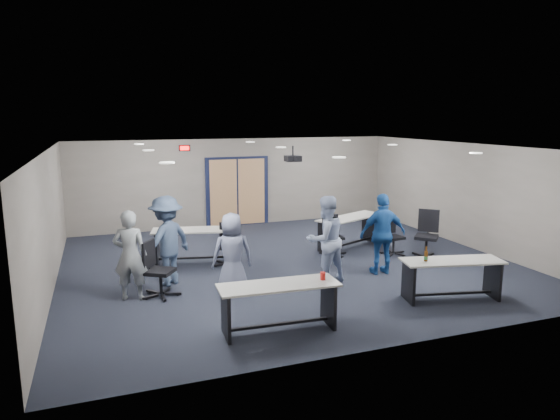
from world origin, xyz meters
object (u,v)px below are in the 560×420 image
object	(u,v)px
chair_back_b	(227,245)
person_plaid	(232,254)
person_back	(167,241)
chair_back_d	(394,236)
table_front_left	(279,299)
table_back_left	(195,240)
chair_loose_right	(427,235)
chair_loose_left	(160,269)
person_gray	(130,255)
table_back_right	(350,226)
person_lightblue	(325,239)
person_navy	(383,234)
chair_back_c	(333,236)
table_front_right	(451,272)

from	to	relation	value
chair_back_b	person_plaid	xyz separation A→B (m)	(-0.35, -1.86, 0.31)
person_back	chair_back_d	bearing A→B (deg)	148.33
table_front_left	table_back_left	distance (m)	4.27
chair_loose_right	person_plaid	bearing A→B (deg)	-128.44
chair_loose_left	person_back	size ratio (longest dim) A/B	0.59
chair_back_d	chair_loose_right	xyz separation A→B (m)	(0.53, -0.58, 0.11)
chair_back_b	table_front_left	bearing A→B (deg)	-65.07
chair_loose_left	table_front_left	bearing A→B (deg)	-111.50
table_front_left	chair_loose_left	distance (m)	2.73
person_gray	table_front_left	bearing A→B (deg)	150.38
table_back_right	person_back	bearing A→B (deg)	172.55
chair_back_d	person_plaid	xyz separation A→B (m)	(-4.45, -1.34, 0.32)
table_back_left	chair_back_b	distance (m)	0.80
table_back_right	chair_back_b	bearing A→B (deg)	164.98
table_back_left	table_back_right	size ratio (longest dim) A/B	0.97
person_lightblue	person_plaid	bearing A→B (deg)	-10.20
person_back	chair_loose_left	bearing A→B (deg)	36.58
person_plaid	person_back	world-z (taller)	person_back
table_front_left	chair_loose_left	xyz separation A→B (m)	(-1.59, 2.22, 0.00)
chair_loose_right	person_navy	bearing A→B (deg)	-115.90
chair_back_c	person_back	xyz separation A→B (m)	(-4.11, -0.78, 0.42)
table_back_left	person_navy	size ratio (longest dim) A/B	1.17
table_back_right	chair_back_d	bearing A→B (deg)	-77.72
table_front_left	table_back_right	xyz separation A→B (m)	(3.49, 4.21, 0.02)
table_front_right	person_plaid	bearing A→B (deg)	168.85
chair_loose_left	person_plaid	distance (m)	1.38
chair_back_b	person_gray	distance (m)	2.68
table_back_left	chair_back_d	bearing A→B (deg)	0.48
chair_loose_right	person_back	world-z (taller)	person_back
chair_back_d	table_back_left	bearing A→B (deg)	161.58
table_back_right	chair_loose_left	size ratio (longest dim) A/B	1.97
person_lightblue	person_navy	world-z (taller)	person_lightblue
chair_loose_left	person_gray	size ratio (longest dim) A/B	0.63
chair_back_c	person_navy	distance (m)	1.73
chair_back_c	person_gray	distance (m)	5.07
chair_loose_left	person_back	bearing A→B (deg)	14.63
person_lightblue	table_front_right	bearing A→B (deg)	124.61
table_back_right	person_lightblue	bearing A→B (deg)	-150.82
chair_loose_right	chair_back_b	bearing A→B (deg)	-150.47
table_front_right	person_gray	size ratio (longest dim) A/B	1.15
table_front_right	chair_back_b	world-z (taller)	table_front_right
chair_loose_left	person_lightblue	size ratio (longest dim) A/B	0.59
chair_back_b	person_plaid	bearing A→B (deg)	-74.48
table_front_left	person_navy	bearing A→B (deg)	36.31
person_plaid	chair_loose_left	bearing A→B (deg)	-9.96
chair_back_c	person_back	distance (m)	4.20
table_front_right	person_navy	xyz separation A→B (m)	(-0.39, 1.80, 0.36)
person_navy	table_back_left	bearing A→B (deg)	-25.08
person_lightblue	chair_back_b	bearing A→B (deg)	-59.55
chair_back_c	table_front_right	bearing A→B (deg)	-76.15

